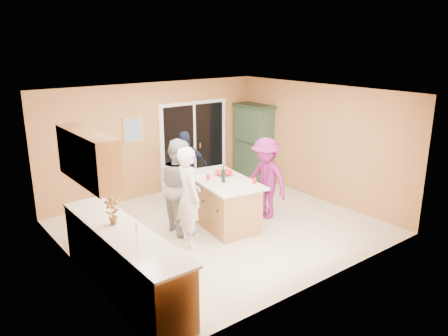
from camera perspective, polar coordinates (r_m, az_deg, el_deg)
floor at (r=8.58m, az=-0.39°, el=-7.71°), size 5.50×5.50×0.00m
ceiling at (r=7.88m, az=-0.43°, el=9.81°), size 5.50×5.00×0.10m
wall_back at (r=10.18m, az=-8.97°, el=3.69°), size 5.50×0.10×2.60m
wall_front at (r=6.42m, az=13.25°, el=-4.14°), size 5.50×0.10×2.60m
wall_left at (r=6.91m, az=-18.92°, el=-3.14°), size 0.10×5.00×2.60m
wall_right at (r=9.99m, az=12.28°, el=3.27°), size 0.10×5.00×2.60m
left_cabinet_run at (r=6.43m, az=-12.45°, el=-12.25°), size 0.65×3.05×1.24m
upper_cabinets at (r=6.62m, az=-17.38°, el=1.38°), size 0.35×1.60×0.75m
sliding_door at (r=10.73m, az=-3.91°, el=3.14°), size 1.90×0.07×2.10m
framed_picture at (r=9.85m, az=-11.79°, el=4.91°), size 0.46×0.04×0.56m
kitchen_island at (r=8.54m, az=-0.22°, el=-4.64°), size 1.21×1.90×0.94m
green_hutch at (r=11.18m, az=3.88°, el=3.18°), size 0.56×1.07×1.96m
woman_white at (r=7.60m, az=-4.62°, el=-3.76°), size 0.56×0.73×1.78m
woman_grey at (r=8.17m, az=-5.81°, el=-2.32°), size 0.77×0.94×1.79m
woman_navy at (r=9.44m, az=-4.97°, el=-0.12°), size 1.04×0.60×1.66m
woman_magenta at (r=8.82m, az=5.47°, el=-1.34°), size 0.68×1.11×1.66m
serving_bowl at (r=8.60m, az=-0.02°, el=-0.68°), size 0.38×0.38×0.08m
tulip_vase at (r=6.49m, az=-14.41°, el=-5.49°), size 0.25×0.21×0.40m
tumbler_near at (r=8.31m, az=-2.08°, el=-1.22°), size 0.09×0.09×0.10m
tumbler_far at (r=8.11m, az=3.98°, el=-1.69°), size 0.07×0.07×0.11m
wine_bottle at (r=8.15m, az=-0.08°, el=-1.04°), size 0.07×0.07×0.32m
white_plate at (r=8.59m, az=-3.31°, el=-0.95°), size 0.26×0.26×0.02m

